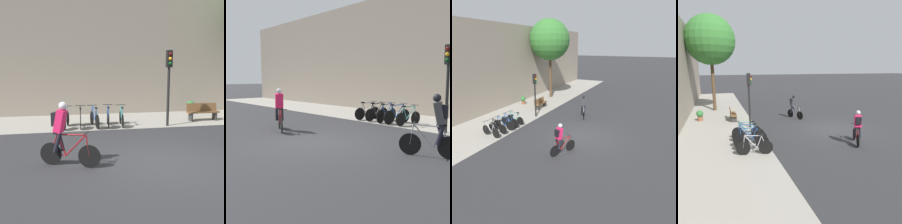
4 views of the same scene
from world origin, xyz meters
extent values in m
plane|color=#2B2B2D|center=(0.00, 0.00, 0.00)|extent=(200.00, 200.00, 0.00)
cube|color=gray|center=(0.00, 6.75, 0.00)|extent=(44.00, 4.50, 0.01)
cube|color=gray|center=(0.00, 9.30, 3.73)|extent=(44.00, 0.60, 7.46)
cylinder|color=black|center=(-2.13, -0.05, 0.31)|extent=(0.58, 0.29, 0.62)
cylinder|color=black|center=(-3.13, 0.41, 0.31)|extent=(0.58, 0.29, 0.62)
cylinder|color=maroon|center=(-2.47, 0.10, 0.59)|extent=(0.56, 0.29, 0.62)
cylinder|color=maroon|center=(-2.84, 0.27, 0.58)|extent=(0.27, 0.15, 0.58)
cylinder|color=maroon|center=(-2.58, 0.15, 0.88)|extent=(0.76, 0.38, 0.07)
cylinder|color=maroon|center=(-2.93, 0.32, 0.30)|extent=(0.41, 0.21, 0.05)
cylinder|color=maroon|center=(-3.04, 0.37, 0.59)|extent=(0.22, 0.12, 0.56)
cylinder|color=maroon|center=(-2.17, -0.03, 0.60)|extent=(0.13, 0.08, 0.59)
cylinder|color=black|center=(-2.21, -0.02, 0.93)|extent=(0.22, 0.43, 0.03)
cube|color=black|center=(-2.95, 0.33, 0.90)|extent=(0.22, 0.16, 0.06)
cube|color=#EA1E56|center=(-2.86, 0.28, 1.23)|extent=(0.43, 0.42, 0.63)
sphere|color=silver|center=(-2.78, 0.25, 1.64)|extent=(0.29, 0.29, 0.22)
cylinder|color=black|center=(-2.95, 0.20, 0.66)|extent=(0.30, 0.22, 0.56)
cylinder|color=black|center=(-2.86, 0.40, 0.66)|extent=(0.26, 0.20, 0.56)
cube|color=black|center=(-2.98, 0.34, 1.28)|extent=(0.24, 0.29, 0.36)
cylinder|color=black|center=(-2.38, 5.83, 0.32)|extent=(0.16, 0.63, 0.64)
cylinder|color=black|center=(-2.57, 4.85, 0.32)|extent=(0.16, 0.63, 0.64)
cylinder|color=#99999E|center=(-2.44, 5.50, 0.60)|extent=(0.15, 0.55, 0.62)
cylinder|color=#99999E|center=(-2.51, 5.13, 0.59)|extent=(0.09, 0.26, 0.58)
cylinder|color=#99999E|center=(-2.46, 5.39, 0.89)|extent=(0.18, 0.73, 0.07)
cylinder|color=#99999E|center=(-2.53, 5.05, 0.31)|extent=(0.11, 0.40, 0.05)
cylinder|color=#99999E|center=(-2.55, 4.94, 0.60)|extent=(0.07, 0.21, 0.56)
cylinder|color=#99999E|center=(-2.38, 5.79, 0.61)|extent=(0.06, 0.12, 0.58)
cylinder|color=black|center=(-2.39, 5.75, 0.94)|extent=(0.46, 0.12, 0.03)
cube|color=black|center=(-2.53, 5.03, 0.91)|extent=(0.12, 0.21, 0.06)
cylinder|color=black|center=(-1.79, 5.82, 0.32)|extent=(0.09, 0.65, 0.65)
cylinder|color=black|center=(-1.88, 4.86, 0.32)|extent=(0.09, 0.65, 0.65)
cylinder|color=black|center=(-1.82, 5.49, 0.61)|extent=(0.09, 0.53, 0.62)
cylinder|color=black|center=(-1.85, 5.14, 0.59)|extent=(0.06, 0.25, 0.58)
cylinder|color=black|center=(-1.83, 5.39, 0.89)|extent=(0.10, 0.71, 0.07)
cylinder|color=black|center=(-1.86, 5.05, 0.32)|extent=(0.07, 0.39, 0.05)
cylinder|color=black|center=(-1.87, 4.95, 0.60)|extent=(0.05, 0.20, 0.56)
cylinder|color=black|center=(-1.80, 5.78, 0.61)|extent=(0.05, 0.11, 0.58)
cylinder|color=black|center=(-1.80, 5.74, 0.94)|extent=(0.46, 0.07, 0.03)
cube|color=black|center=(-1.86, 5.04, 0.91)|extent=(0.10, 0.21, 0.06)
cylinder|color=black|center=(-1.25, 5.87, 0.32)|extent=(0.09, 0.65, 0.65)
cylinder|color=black|center=(-1.15, 4.81, 0.32)|extent=(0.09, 0.65, 0.65)
cylinder|color=#1E478C|center=(-1.21, 5.51, 0.61)|extent=(0.09, 0.58, 0.62)
cylinder|color=#1E478C|center=(-1.18, 5.12, 0.59)|extent=(0.06, 0.27, 0.58)
cylinder|color=#1E478C|center=(-1.20, 5.39, 0.89)|extent=(0.11, 0.79, 0.07)
cylinder|color=#1E478C|center=(-1.17, 5.02, 0.32)|extent=(0.07, 0.43, 0.05)
cylinder|color=#1E478C|center=(-1.16, 4.91, 0.60)|extent=(0.05, 0.22, 0.56)
cylinder|color=#1E478C|center=(-1.24, 5.82, 0.61)|extent=(0.05, 0.12, 0.59)
cylinder|color=black|center=(-1.24, 5.78, 0.94)|extent=(0.46, 0.07, 0.03)
cube|color=black|center=(-1.17, 5.00, 0.91)|extent=(0.10, 0.21, 0.06)
cylinder|color=black|center=(-0.49, 5.85, 0.33)|extent=(0.13, 0.66, 0.66)
cylinder|color=black|center=(-0.64, 4.83, 0.33)|extent=(0.13, 0.66, 0.66)
cylinder|color=#1E478C|center=(-0.54, 5.50, 0.61)|extent=(0.12, 0.57, 0.62)
cylinder|color=#1E478C|center=(-0.59, 5.12, 0.60)|extent=(0.08, 0.27, 0.58)
cylinder|color=#1E478C|center=(-0.56, 5.39, 0.90)|extent=(0.15, 0.76, 0.07)
cylinder|color=#1E478C|center=(-0.61, 5.03, 0.32)|extent=(0.09, 0.42, 0.05)
cylinder|color=#1E478C|center=(-0.62, 4.92, 0.61)|extent=(0.06, 0.22, 0.56)
cylinder|color=#1E478C|center=(-0.49, 5.81, 0.62)|extent=(0.05, 0.12, 0.59)
cylinder|color=black|center=(-0.50, 5.77, 0.95)|extent=(0.46, 0.09, 0.03)
cube|color=black|center=(-0.61, 5.01, 0.92)|extent=(0.11, 0.21, 0.06)
cylinder|color=black|center=(0.14, 5.84, 0.31)|extent=(0.11, 0.61, 0.61)
cylinder|color=black|center=(0.01, 4.84, 0.31)|extent=(0.11, 0.61, 0.61)
cylinder|color=teal|center=(0.09, 5.50, 0.59)|extent=(0.11, 0.56, 0.62)
cylinder|color=teal|center=(0.05, 5.13, 0.57)|extent=(0.07, 0.26, 0.58)
cylinder|color=teal|center=(0.08, 5.39, 0.87)|extent=(0.13, 0.75, 0.07)
cylinder|color=teal|center=(0.04, 5.04, 0.30)|extent=(0.08, 0.41, 0.05)
cylinder|color=teal|center=(0.02, 4.93, 0.58)|extent=(0.06, 0.21, 0.56)
cylinder|color=teal|center=(0.13, 5.80, 0.60)|extent=(0.05, 0.12, 0.58)
cylinder|color=black|center=(0.13, 5.76, 0.93)|extent=(0.46, 0.09, 0.03)
cube|color=black|center=(0.03, 5.02, 0.90)|extent=(0.10, 0.21, 0.06)
cylinder|color=black|center=(2.16, 4.86, 1.73)|extent=(0.12, 0.12, 3.46)
cube|color=black|center=(2.16, 4.86, 3.08)|extent=(0.26, 0.20, 0.76)
sphere|color=#590C0C|center=(2.16, 4.73, 3.29)|extent=(0.15, 0.15, 0.15)
sphere|color=orange|center=(2.16, 4.73, 3.08)|extent=(0.15, 0.15, 0.15)
sphere|color=#0C4719|center=(2.16, 4.73, 2.87)|extent=(0.15, 0.15, 0.15)
cube|color=brown|center=(4.48, 5.74, 0.45)|extent=(1.68, 0.40, 0.08)
cube|color=brown|center=(4.48, 5.92, 0.69)|extent=(1.68, 0.12, 0.40)
cube|color=#2D2D2D|center=(3.81, 5.74, 0.23)|extent=(0.08, 0.36, 0.45)
cube|color=#2D2D2D|center=(5.15, 5.74, 0.23)|extent=(0.08, 0.36, 0.45)
cylinder|color=brown|center=(4.97, 8.04, 0.16)|extent=(0.36, 0.36, 0.32)
sphere|color=#2D6B33|center=(4.97, 8.04, 0.54)|extent=(0.48, 0.48, 0.48)
camera|label=1|loc=(-3.03, -7.19, 2.58)|focal=45.00mm
camera|label=2|loc=(7.56, -5.64, 2.16)|focal=45.00mm
camera|label=3|loc=(-12.25, -4.33, 5.65)|focal=35.00mm
camera|label=4|loc=(-11.65, 6.76, 3.84)|focal=35.00mm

